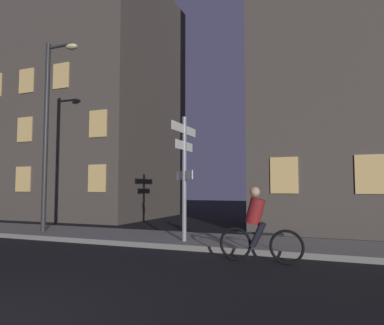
{
  "coord_description": "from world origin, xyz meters",
  "views": [
    {
      "loc": [
        3.91,
        -2.59,
        1.59
      ],
      "look_at": [
        0.5,
        5.98,
        2.24
      ],
      "focal_mm": 33.22,
      "sensor_mm": 36.0,
      "label": 1
    }
  ],
  "objects": [
    {
      "name": "sidewalk_kerb",
      "position": [
        0.0,
        7.05,
        0.07
      ],
      "size": [
        40.0,
        2.52,
        0.14
      ],
      "primitive_type": "cube",
      "color": "gray",
      "rests_on": "ground_plane"
    },
    {
      "name": "cyclist",
      "position": [
        2.38,
        5.09,
        0.75
      ],
      "size": [
        1.82,
        0.33,
        1.61
      ],
      "color": "black",
      "rests_on": "ground_plane"
    },
    {
      "name": "street_lamp",
      "position": [
        -4.95,
        6.66,
        3.86
      ],
      "size": [
        1.31,
        0.28,
        6.4
      ],
      "color": "#2D2D30",
      "rests_on": "sidewalk_kerb"
    },
    {
      "name": "signpost",
      "position": [
        0.1,
        6.42,
        2.16
      ],
      "size": [
        0.82,
        1.64,
        3.42
      ],
      "color": "gray",
      "rests_on": "sidewalk_kerb"
    },
    {
      "name": "building_left_block",
      "position": [
        -8.86,
        13.95,
        6.31
      ],
      "size": [
        8.55,
        7.42,
        12.62
      ],
      "color": "#4C443D",
      "rests_on": "ground_plane"
    }
  ]
}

